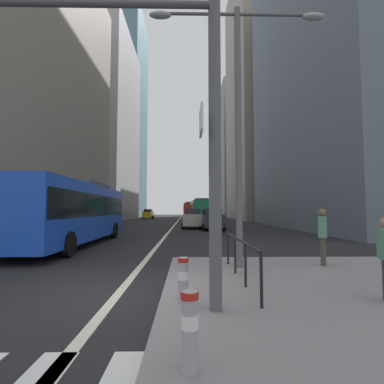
# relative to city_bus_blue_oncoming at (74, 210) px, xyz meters

# --- Properties ---
(ground_plane) EXTENTS (160.00, 160.00, 0.00)m
(ground_plane) POSITION_rel_city_bus_blue_oncoming_xyz_m (4.36, 11.40, -1.84)
(ground_plane) COLOR black
(lane_centre_line) EXTENTS (0.20, 80.00, 0.01)m
(lane_centre_line) POSITION_rel_city_bus_blue_oncoming_xyz_m (4.36, 21.40, -1.83)
(lane_centre_line) COLOR beige
(lane_centre_line) RESTS_ON ground
(office_tower_left_near) EXTENTS (13.79, 23.79, 28.38)m
(office_tower_left_near) POSITION_rel_city_bus_blue_oncoming_xyz_m (-11.64, 11.27, 12.36)
(office_tower_left_near) COLOR gray
(office_tower_left_near) RESTS_ON ground
(office_tower_left_mid) EXTENTS (13.98, 19.70, 34.05)m
(office_tower_left_mid) POSITION_rel_city_bus_blue_oncoming_xyz_m (-11.64, 36.92, 15.19)
(office_tower_left_mid) COLOR #9E9EA3
(office_tower_left_mid) RESTS_ON ground
(office_tower_left_far) EXTENTS (11.03, 18.24, 54.67)m
(office_tower_left_far) POSITION_rel_city_bus_blue_oncoming_xyz_m (-11.64, 59.85, 25.50)
(office_tower_left_far) COLOR slate
(office_tower_left_far) RESTS_ON ground
(office_tower_right_near) EXTENTS (11.30, 25.45, 34.90)m
(office_tower_right_near) POSITION_rel_city_bus_blue_oncoming_xyz_m (21.36, 13.28, 15.62)
(office_tower_right_near) COLOR slate
(office_tower_right_near) RESTS_ON ground
(office_tower_right_mid) EXTENTS (12.63, 21.09, 49.24)m
(office_tower_right_mid) POSITION_rel_city_bus_blue_oncoming_xyz_m (21.36, 39.83, 22.78)
(office_tower_right_mid) COLOR gray
(office_tower_right_mid) RESTS_ON ground
(office_tower_right_far) EXTENTS (12.02, 20.44, 36.34)m
(office_tower_right_far) POSITION_rel_city_bus_blue_oncoming_xyz_m (21.36, 66.17, 16.33)
(office_tower_right_far) COLOR gray
(office_tower_right_far) RESTS_ON ground
(city_bus_blue_oncoming) EXTENTS (2.80, 11.36, 3.40)m
(city_bus_blue_oncoming) POSITION_rel_city_bus_blue_oncoming_xyz_m (0.00, 0.00, 0.00)
(city_bus_blue_oncoming) COLOR blue
(city_bus_blue_oncoming) RESTS_ON ground
(city_bus_red_receding) EXTENTS (2.91, 11.03, 3.40)m
(city_bus_red_receding) POSITION_rel_city_bus_blue_oncoming_xyz_m (7.80, 26.55, -0.00)
(city_bus_red_receding) COLOR #198456
(city_bus_red_receding) RESTS_ON ground
(city_bus_red_distant) EXTENTS (2.77, 11.00, 3.40)m
(city_bus_red_distant) POSITION_rel_city_bus_blue_oncoming_xyz_m (6.40, 44.58, -0.00)
(city_bus_red_distant) COLOR red
(city_bus_red_distant) RESTS_ON ground
(car_oncoming_mid) EXTENTS (2.05, 4.09, 1.94)m
(car_oncoming_mid) POSITION_rel_city_bus_blue_oncoming_xyz_m (-1.87, 41.53, -0.85)
(car_oncoming_mid) COLOR gold
(car_oncoming_mid) RESTS_ON ground
(car_receding_near) EXTENTS (2.15, 4.17, 1.94)m
(car_receding_near) POSITION_rel_city_bus_blue_oncoming_xyz_m (8.13, 11.01, -0.85)
(car_receding_near) COLOR #232838
(car_receding_near) RESTS_ON ground
(car_receding_far) EXTENTS (2.20, 4.33, 1.94)m
(car_receding_far) POSITION_rel_city_bus_blue_oncoming_xyz_m (6.46, 13.15, -0.85)
(car_receding_far) COLOR #B2A899
(car_receding_far) RESTS_ON ground
(car_oncoming_far) EXTENTS (2.05, 4.22, 1.94)m
(car_oncoming_far) POSITION_rel_city_bus_blue_oncoming_xyz_m (-1.99, 10.68, -0.85)
(car_oncoming_far) COLOR silver
(car_oncoming_far) RESTS_ON ground
(traffic_signal_gantry) EXTENTS (7.09, 0.65, 6.00)m
(traffic_signal_gantry) POSITION_rel_city_bus_blue_oncoming_xyz_m (3.95, -9.93, 2.32)
(traffic_signal_gantry) COLOR #515156
(traffic_signal_gantry) RESTS_ON median_island
(street_lamp_post) EXTENTS (5.50, 0.32, 8.00)m
(street_lamp_post) POSITION_rel_city_bus_blue_oncoming_xyz_m (7.43, -6.37, 3.45)
(street_lamp_post) COLOR #56565B
(street_lamp_post) RESTS_ON median_island
(bollard_left) EXTENTS (0.20, 0.20, 0.83)m
(bollard_left) POSITION_rel_city_bus_blue_oncoming_xyz_m (5.90, -11.73, -1.22)
(bollard_left) COLOR #99999E
(bollard_left) RESTS_ON median_island
(bollard_right) EXTENTS (0.20, 0.20, 0.83)m
(bollard_right) POSITION_rel_city_bus_blue_oncoming_xyz_m (5.80, -9.62, -1.22)
(bollard_right) COLOR #99999E
(bollard_right) RESTS_ON median_island
(pedestrian_railing) EXTENTS (0.06, 4.05, 0.98)m
(pedestrian_railing) POSITION_rel_city_bus_blue_oncoming_xyz_m (7.16, -7.84, -0.97)
(pedestrian_railing) COLOR black
(pedestrian_railing) RESTS_ON median_island
(pedestrian_waiting) EXTENTS (0.39, 0.45, 1.73)m
(pedestrian_waiting) POSITION_rel_city_bus_blue_oncoming_xyz_m (10.04, -6.15, -0.72)
(pedestrian_waiting) COLOR #423D38
(pedestrian_waiting) RESTS_ON median_island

